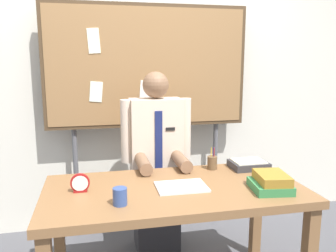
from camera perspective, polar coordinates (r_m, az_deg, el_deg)
back_wall at (r=3.21m, az=-3.88°, el=7.55°), size 6.40×0.08×2.70m
desk at (r=2.21m, az=1.07°, el=-12.26°), size 1.59×0.80×0.76m
person at (r=2.77m, az=-1.92°, el=-7.20°), size 0.55×0.56×1.44m
bulletin_board at (r=3.00m, az=-3.32°, el=9.31°), size 1.74×0.09×1.99m
book_stack at (r=2.20m, az=16.59°, el=-8.89°), size 0.25×0.27×0.10m
open_notebook at (r=2.16m, az=2.22°, el=-9.96°), size 0.31×0.23×0.01m
desk_clock at (r=2.15m, az=-14.27°, el=-9.18°), size 0.11×0.04×0.11m
coffee_mug at (r=1.92m, az=-7.91°, el=-11.42°), size 0.08×0.08×0.10m
pen_holder at (r=2.52m, az=7.29°, el=-5.98°), size 0.07×0.07×0.16m
paper_tray at (r=2.60m, az=13.13°, el=-6.17°), size 0.26×0.20×0.06m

